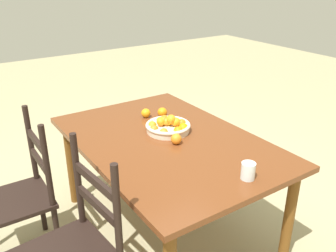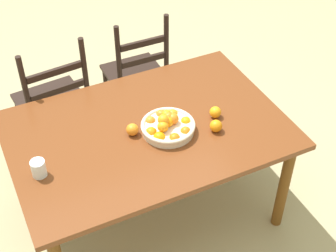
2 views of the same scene
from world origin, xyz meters
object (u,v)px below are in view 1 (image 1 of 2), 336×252
drinking_glass (248,171)px  dining_table (167,150)px  chair_near_window (22,197)px  orange_loose_0 (162,112)px  orange_loose_1 (146,113)px  fruit_bowl (168,126)px  orange_loose_2 (176,139)px

drinking_glass → dining_table: bearing=8.2°
chair_near_window → orange_loose_0: (0.04, -1.08, 0.32)m
dining_table → orange_loose_0: bearing=-28.7°
orange_loose_1 → fruit_bowl: bearing=179.5°
orange_loose_1 → orange_loose_2: orange_loose_2 is taller
fruit_bowl → orange_loose_1: size_ratio=4.51×
dining_table → orange_loose_2: bearing=-173.3°
orange_loose_0 → drinking_glass: (-0.99, 0.09, 0.01)m
orange_loose_0 → drinking_glass: 0.99m
fruit_bowl → orange_loose_2: 0.20m
chair_near_window → orange_loose_1: (0.10, -0.97, 0.32)m
orange_loose_1 → chair_near_window: bearing=95.9°
orange_loose_0 → orange_loose_1: orange_loose_0 is taller
fruit_bowl → orange_loose_2: fruit_bowl is taller
fruit_bowl → drinking_glass: bearing=-178.6°
drinking_glass → fruit_bowl: bearing=1.4°
orange_loose_2 → drinking_glass: (-0.55, -0.08, 0.01)m
dining_table → orange_loose_1: bearing=-11.0°
dining_table → fruit_bowl: fruit_bowl is taller
dining_table → chair_near_window: chair_near_window is taller
chair_near_window → fruit_bowl: bearing=78.1°
orange_loose_2 → orange_loose_0: bearing=-21.9°
dining_table → drinking_glass: size_ratio=16.68×
dining_table → chair_near_window: size_ratio=1.62×
chair_near_window → drinking_glass: 1.41m
fruit_bowl → orange_loose_0: size_ratio=4.33×
drinking_glass → orange_loose_0: bearing=-5.4°
chair_near_window → orange_loose_1: 1.03m
orange_loose_0 → orange_loose_2: orange_loose_0 is taller
chair_near_window → orange_loose_0: bearing=92.4°
orange_loose_0 → orange_loose_1: size_ratio=1.04×
orange_loose_1 → orange_loose_2: bearing=172.4°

